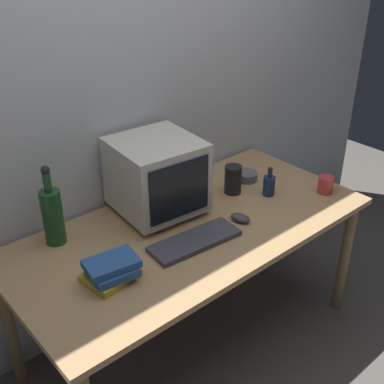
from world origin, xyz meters
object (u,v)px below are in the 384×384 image
(computer_mouse, at_px, (240,218))
(mug, at_px, (326,184))
(book_stack, at_px, (111,270))
(bottle_short, at_px, (269,185))
(cd_spindle, at_px, (247,176))
(keyboard, at_px, (195,241))
(bottle_tall, at_px, (52,214))
(crt_monitor, at_px, (157,176))
(metal_canister, at_px, (233,179))

(computer_mouse, bearing_deg, mug, -22.68)
(book_stack, bearing_deg, bottle_short, 2.87)
(mug, xyz_separation_m, cd_spindle, (-0.21, 0.37, -0.02))
(keyboard, distance_m, bottle_tall, 0.63)
(mug, bearing_deg, bottle_tall, 158.18)
(crt_monitor, xyz_separation_m, mug, (0.78, -0.42, -0.15))
(cd_spindle, bearing_deg, bottle_short, -100.15)
(bottle_short, xyz_separation_m, cd_spindle, (0.03, 0.19, -0.04))
(keyboard, relative_size, bottle_tall, 1.12)
(computer_mouse, distance_m, cd_spindle, 0.43)
(bottle_short, height_order, book_stack, bottle_short)
(bottle_tall, bearing_deg, bottle_short, -17.93)
(keyboard, height_order, bottle_short, bottle_short)
(keyboard, bearing_deg, cd_spindle, 28.59)
(metal_canister, bearing_deg, bottle_short, -48.83)
(computer_mouse, relative_size, bottle_short, 0.63)
(computer_mouse, xyz_separation_m, book_stack, (-0.69, 0.03, 0.03))
(mug, bearing_deg, keyboard, 173.15)
(computer_mouse, bearing_deg, cd_spindle, 26.70)
(keyboard, height_order, cd_spindle, cd_spindle)
(keyboard, bearing_deg, bottle_short, 12.72)
(crt_monitor, distance_m, metal_canister, 0.44)
(bottle_tall, bearing_deg, metal_canister, -12.01)
(computer_mouse, relative_size, metal_canister, 0.67)
(keyboard, relative_size, bottle_short, 2.65)
(keyboard, xyz_separation_m, mug, (0.82, -0.10, 0.03))
(computer_mouse, xyz_separation_m, bottle_tall, (-0.74, 0.42, 0.12))
(keyboard, height_order, computer_mouse, computer_mouse)
(mug, bearing_deg, crt_monitor, 151.37)
(book_stack, distance_m, metal_canister, 0.89)
(book_stack, bearing_deg, mug, -5.91)
(bottle_short, bearing_deg, crt_monitor, 155.13)
(crt_monitor, xyz_separation_m, bottle_tall, (-0.50, 0.09, -0.05))
(keyboard, bearing_deg, crt_monitor, 87.15)
(crt_monitor, bearing_deg, bottle_short, -24.87)
(computer_mouse, bearing_deg, metal_canister, 39.51)
(book_stack, bearing_deg, cd_spindle, 13.11)
(mug, bearing_deg, book_stack, 174.09)
(bottle_short, relative_size, mug, 1.32)
(crt_monitor, bearing_deg, book_stack, -147.01)
(crt_monitor, relative_size, book_stack, 1.86)
(bottle_short, distance_m, cd_spindle, 0.19)
(computer_mouse, distance_m, book_stack, 0.69)
(bottle_short, bearing_deg, computer_mouse, -164.23)
(book_stack, xyz_separation_m, cd_spindle, (1.02, 0.24, -0.02))
(metal_canister, bearing_deg, mug, -40.87)
(keyboard, xyz_separation_m, book_stack, (-0.41, 0.03, 0.03))
(crt_monitor, height_order, keyboard, crt_monitor)
(bottle_tall, height_order, bottle_short, bottle_tall)
(book_stack, xyz_separation_m, mug, (1.23, -0.13, -0.00))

